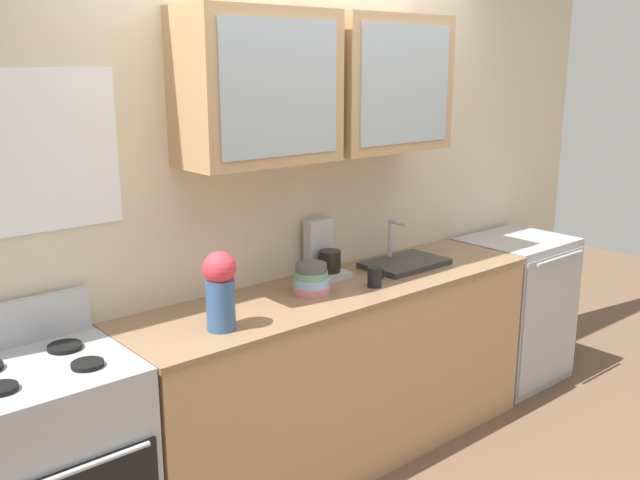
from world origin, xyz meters
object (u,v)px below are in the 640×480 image
at_px(cup_near_sink, 375,277).
at_px(dishwasher, 514,309).
at_px(sink_faucet, 404,262).
at_px(bowl_stack, 311,279).
at_px(coffee_maker, 324,255).
at_px(vase, 220,288).

height_order(cup_near_sink, dishwasher, cup_near_sink).
relative_size(sink_faucet, bowl_stack, 2.45).
height_order(sink_faucet, coffee_maker, coffee_maker).
distance_m(sink_faucet, bowl_stack, 0.68).
bearing_deg(vase, dishwasher, 2.65).
distance_m(vase, coffee_maker, 0.88).
relative_size(sink_faucet, coffee_maker, 1.54).
relative_size(bowl_stack, vase, 0.55).
bearing_deg(coffee_maker, dishwasher, -8.03).
bearing_deg(bowl_stack, coffee_maker, 37.63).
xyz_separation_m(vase, coffee_maker, (0.82, 0.30, -0.07)).
bearing_deg(cup_near_sink, coffee_maker, 102.11).
relative_size(vase, cup_near_sink, 3.06).
bearing_deg(sink_faucet, coffee_maker, 160.99).
bearing_deg(sink_faucet, vase, -173.10).
height_order(vase, cup_near_sink, vase).
relative_size(vase, dishwasher, 0.36).
distance_m(sink_faucet, dishwasher, 1.10).
distance_m(sink_faucet, coffee_maker, 0.48).
relative_size(bowl_stack, dishwasher, 0.20).
relative_size(sink_faucet, cup_near_sink, 4.13).
bearing_deg(coffee_maker, vase, -159.55).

